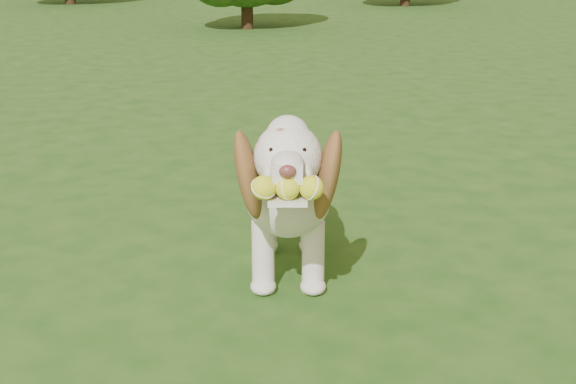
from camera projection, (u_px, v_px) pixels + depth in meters
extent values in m
plane|color=#1C4413|center=(242.00, 254.00, 3.29)|extent=(80.00, 80.00, 0.00)
ellipsoid|color=silver|center=(288.00, 184.00, 3.04)|extent=(0.47, 0.66, 0.32)
ellipsoid|color=silver|center=(288.00, 194.00, 2.81)|extent=(0.38, 0.38, 0.31)
ellipsoid|color=silver|center=(288.00, 171.00, 3.24)|extent=(0.35, 0.35, 0.28)
cylinder|color=silver|center=(288.00, 182.00, 2.68)|extent=(0.23, 0.28, 0.24)
sphere|color=silver|center=(288.00, 157.00, 2.53)|extent=(0.27, 0.27, 0.22)
sphere|color=silver|center=(288.00, 137.00, 2.53)|extent=(0.18, 0.18, 0.14)
cube|color=silver|center=(288.00, 169.00, 2.41)|extent=(0.12, 0.15, 0.06)
ellipsoid|color=#592D28|center=(288.00, 171.00, 2.34)|extent=(0.06, 0.05, 0.04)
cube|color=silver|center=(288.00, 198.00, 2.43)|extent=(0.15, 0.16, 0.01)
ellipsoid|color=brown|center=(248.00, 175.00, 2.56)|extent=(0.17, 0.20, 0.34)
ellipsoid|color=brown|center=(328.00, 175.00, 2.55)|extent=(0.15, 0.23, 0.34)
cylinder|color=silver|center=(289.00, 154.00, 3.35)|extent=(0.10, 0.16, 0.12)
cylinder|color=silver|center=(263.00, 256.00, 2.91)|extent=(0.10, 0.10, 0.27)
cylinder|color=silver|center=(313.00, 257.00, 2.91)|extent=(0.10, 0.10, 0.27)
cylinder|color=silver|center=(266.00, 219.00, 3.29)|extent=(0.10, 0.10, 0.27)
cylinder|color=silver|center=(311.00, 219.00, 3.29)|extent=(0.10, 0.10, 0.27)
sphere|color=yellow|center=(264.00, 188.00, 2.38)|extent=(0.09, 0.09, 0.07)
sphere|color=yellow|center=(288.00, 188.00, 2.38)|extent=(0.09, 0.09, 0.07)
sphere|color=yellow|center=(311.00, 188.00, 2.38)|extent=(0.09, 0.09, 0.07)
cylinder|color=#382314|center=(247.00, 10.00, 10.79)|extent=(0.16, 0.16, 0.51)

